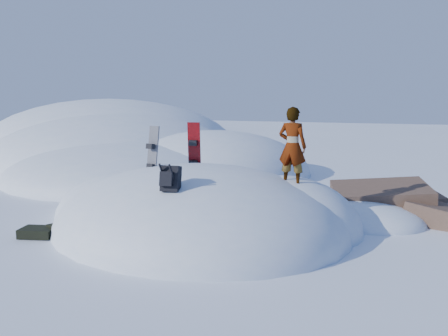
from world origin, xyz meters
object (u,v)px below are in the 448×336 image
at_px(snowboard_red, 194,155).
at_px(person, 292,147).
at_px(snowboard_dark, 152,159).
at_px(backpack, 170,179).

xyz_separation_m(snowboard_red, person, (2.65, -0.32, 0.36)).
bearing_deg(snowboard_red, snowboard_dark, -139.03).
distance_m(snowboard_dark, backpack, 2.23).
height_order(snowboard_red, backpack, snowboard_red).
xyz_separation_m(snowboard_red, backpack, (0.92, -2.49, -0.14)).
height_order(snowboard_red, snowboard_dark, snowboard_red).
distance_m(snowboard_red, backpack, 2.66).
bearing_deg(backpack, snowboard_red, 95.50).
distance_m(snowboard_red, person, 2.70).
relative_size(snowboard_red, backpack, 2.91).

